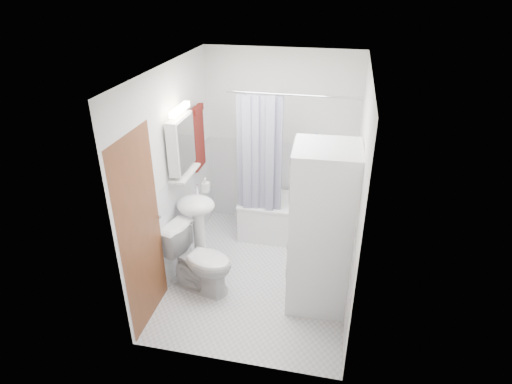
% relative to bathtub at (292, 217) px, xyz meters
% --- Properties ---
extents(floor, '(2.60, 2.60, 0.00)m').
position_rel_bathtub_xyz_m(floor, '(-0.23, -0.92, -0.29)').
color(floor, silver).
rests_on(floor, ground).
extents(room_walls, '(2.60, 2.60, 2.60)m').
position_rel_bathtub_xyz_m(room_walls, '(-0.23, -0.92, 1.20)').
color(room_walls, silver).
rests_on(room_walls, ground).
extents(wainscot, '(1.98, 2.58, 2.58)m').
position_rel_bathtub_xyz_m(wainscot, '(-0.23, -0.63, 0.31)').
color(wainscot, white).
rests_on(wainscot, ground).
extents(door, '(0.05, 2.00, 2.00)m').
position_rel_bathtub_xyz_m(door, '(-1.18, -1.47, 0.71)').
color(door, brown).
rests_on(door, ground).
extents(bathtub, '(1.36, 0.65, 0.52)m').
position_rel_bathtub_xyz_m(bathtub, '(0.00, 0.00, 0.00)').
color(bathtub, white).
rests_on(bathtub, ground).
extents(tub_spout, '(0.04, 0.12, 0.04)m').
position_rel_bathtub_xyz_m(tub_spout, '(0.20, 0.33, 0.56)').
color(tub_spout, silver).
rests_on(tub_spout, room_walls).
extents(curtain_rod, '(1.54, 0.02, 0.02)m').
position_rel_bathtub_xyz_m(curtain_rod, '(-0.00, -0.26, 1.71)').
color(curtain_rod, silver).
rests_on(curtain_rod, room_walls).
extents(shower_curtain, '(0.55, 0.02, 1.45)m').
position_rel_bathtub_xyz_m(shower_curtain, '(-0.40, -0.26, 0.96)').
color(shower_curtain, '#131745').
rests_on(shower_curtain, curtain_rod).
extents(sink, '(0.44, 0.37, 1.04)m').
position_rel_bathtub_xyz_m(sink, '(-0.99, -0.91, 0.42)').
color(sink, white).
rests_on(sink, ground).
extents(medicine_cabinet, '(0.13, 0.50, 0.71)m').
position_rel_bathtub_xyz_m(medicine_cabinet, '(-1.14, -0.82, 1.28)').
color(medicine_cabinet, white).
rests_on(medicine_cabinet, room_walls).
extents(shelf, '(0.18, 0.54, 0.02)m').
position_rel_bathtub_xyz_m(shelf, '(-1.12, -0.82, 0.91)').
color(shelf, silver).
rests_on(shelf, room_walls).
extents(shower_caddy, '(0.22, 0.06, 0.02)m').
position_rel_bathtub_xyz_m(shower_caddy, '(0.25, 0.32, 0.86)').
color(shower_caddy, silver).
rests_on(shower_caddy, room_walls).
extents(towel, '(0.07, 0.33, 0.81)m').
position_rel_bathtub_xyz_m(towel, '(-1.17, -0.20, 1.12)').
color(towel, '#5D1417').
rests_on(towel, room_walls).
extents(washer_dryer, '(0.67, 0.66, 1.79)m').
position_rel_bathtub_xyz_m(washer_dryer, '(0.44, -1.20, 0.61)').
color(washer_dryer, white).
rests_on(washer_dryer, ground).
extents(toilet, '(0.85, 0.61, 0.75)m').
position_rel_bathtub_xyz_m(toilet, '(-0.85, -1.28, 0.09)').
color(toilet, white).
rests_on(toilet, ground).
extents(soap_pump, '(0.08, 0.17, 0.08)m').
position_rel_bathtub_xyz_m(soap_pump, '(-0.94, -0.67, 0.66)').
color(soap_pump, gray).
rests_on(soap_pump, sink).
extents(shelf_bottle, '(0.07, 0.18, 0.07)m').
position_rel_bathtub_xyz_m(shelf_bottle, '(-1.12, -0.97, 0.96)').
color(shelf_bottle, gray).
rests_on(shelf_bottle, shelf).
extents(shelf_cup, '(0.10, 0.09, 0.10)m').
position_rel_bathtub_xyz_m(shelf_cup, '(-1.12, -0.70, 0.98)').
color(shelf_cup, gray).
rests_on(shelf_cup, shelf).
extents(shampoo_a, '(0.13, 0.17, 0.13)m').
position_rel_bathtub_xyz_m(shampoo_a, '(0.12, 0.32, 0.94)').
color(shampoo_a, gray).
rests_on(shampoo_a, shower_caddy).
extents(shampoo_b, '(0.08, 0.21, 0.08)m').
position_rel_bathtub_xyz_m(shampoo_b, '(0.24, 0.32, 0.91)').
color(shampoo_b, '#2951A7').
rests_on(shampoo_b, shower_caddy).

